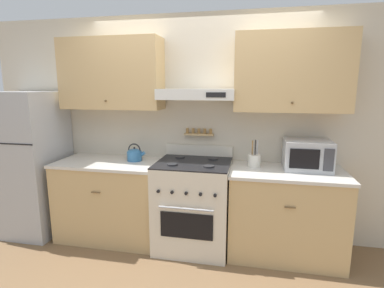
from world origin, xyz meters
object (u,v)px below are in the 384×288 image
stove_range (193,204)px  tea_kettle (135,154)px  microwave (307,155)px  refrigerator (30,163)px  utensil_crock (254,160)px

stove_range → tea_kettle: size_ratio=4.99×
microwave → refrigerator: bearing=-177.5°
refrigerator → utensil_crock: 2.65m
stove_range → microwave: bearing=6.3°
stove_range → tea_kettle: bearing=171.1°
microwave → tea_kettle: bearing=-179.5°
refrigerator → tea_kettle: (1.30, 0.12, 0.14)m
stove_range → microwave: microwave is taller
stove_range → microwave: size_ratio=2.36×
refrigerator → microwave: (3.17, 0.14, 0.22)m
stove_range → refrigerator: bearing=-179.7°
microwave → stove_range: bearing=-173.7°
tea_kettle → microwave: microwave is taller
utensil_crock → tea_kettle: bearing=-180.0°
stove_range → tea_kettle: 0.88m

